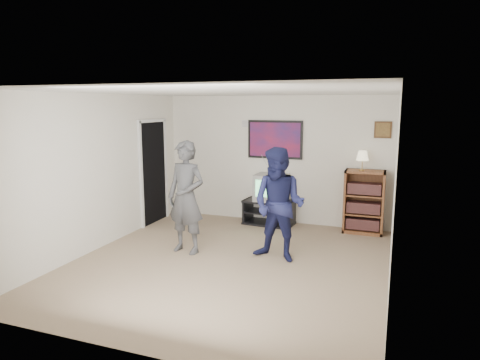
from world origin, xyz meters
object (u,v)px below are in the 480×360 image
Objects in this scene: crt_television at (271,187)px; bookshelf at (364,202)px; media_stand at (269,212)px; person_tall at (186,197)px; person_short at (279,205)px.

crt_television is 1.75m from bookshelf.
person_tall reaches higher than media_stand.
person_short is (-1.10, -1.89, 0.28)m from bookshelf.
media_stand is 2.24m from person_tall.
crt_television is at bearing 4.93° from media_stand.
crt_television is at bearing 75.82° from person_tall.
bookshelf reaches higher than crt_television.
crt_television is 0.34× the size of person_tall.
crt_television is 1.95m from person_short.
person_tall is at bearing -106.50° from media_stand.
person_short is at bearing 14.37° from person_tall.
person_tall is 1.47m from person_short.
media_stand is 1.81m from bookshelf.
person_tall is 1.04× the size of person_short.
bookshelf is at bearing 0.96° from crt_television.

